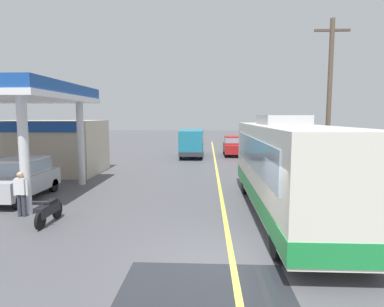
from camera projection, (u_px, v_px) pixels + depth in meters
The scene contains 11 objects.
ground at pixel (215, 159), 28.19m from camera, with size 120.00×120.00×0.00m, color #4C4C51.
lane_divider_stripe at pixel (216, 168), 23.23m from camera, with size 0.16×50.00×0.01m, color #D8CC4C.
wet_puddle_patch at pixel (206, 301), 6.46m from camera, with size 3.65×3.28×0.01m, color #26282D.
coach_bus_main at pixel (287, 169), 12.04m from camera, with size 2.60×11.04×3.69m.
gas_station_roadside at pixel (28, 134), 18.99m from camera, with size 9.10×11.95×5.10m.
car_at_pump at pixel (21, 176), 14.44m from camera, with size 1.70×4.20×1.82m.
minibus_opposing_lane at pixel (192, 141), 29.85m from camera, with size 2.04×6.13×2.44m.
motorcycle_parked_forecourt at pixel (49, 211), 11.12m from camera, with size 0.55×1.80×0.92m.
pedestrian_near_pump at pixel (21, 191), 11.85m from camera, with size 0.55×0.22×1.66m.
car_trailing_behind_bus at pixel (233, 145), 30.76m from camera, with size 1.70×4.20×1.82m.
utility_pole_roadside at pixel (329, 100), 17.22m from camera, with size 1.80×0.24×8.67m.
Camera 1 is at (-0.64, -8.02, 3.62)m, focal length 30.56 mm.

